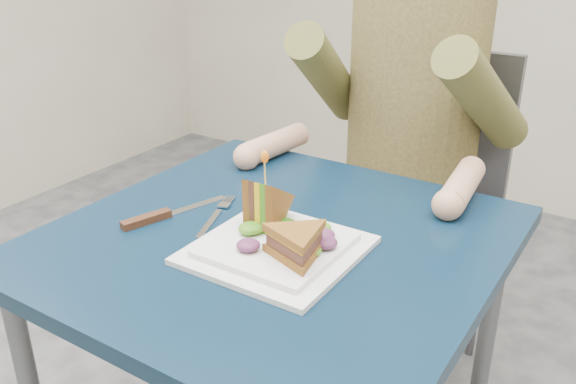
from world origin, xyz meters
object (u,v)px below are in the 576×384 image
Objects in this scene: chair at (418,194)px; sandwich_flat at (297,244)px; table at (275,273)px; sandwich_upright at (266,206)px; plate at (277,248)px; diner at (414,68)px; fork at (215,217)px; knife at (156,217)px.

chair is 6.06× the size of sandwich_flat.
sandwich_upright reaches higher than table.
sandwich_upright reaches higher than plate.
table is at bearing 27.31° from sandwich_upright.
diner is at bearing -90.00° from chair.
diner is 4.28× the size of fork.
diner is 5.55× the size of sandwich_upright.
sandwich_flat is (0.05, -0.02, 0.04)m from plate.
fork is (-0.17, 0.05, -0.01)m from plate.
diner reaches higher than table.
sandwich_upright is (-0.01, -0.72, 0.24)m from chair.
sandwich_upright reaches higher than fork.
chair reaches higher than sandwich_upright.
sandwich_flat is 0.71× the size of knife.
diner is 0.73m from knife.
knife reaches higher than fork.
sandwich_upright is 0.62× the size of knife.
chair is 0.84m from knife.
chair is 0.39m from diner.
plate is at bearing 4.09° from knife.
sandwich_flat is at bearing -1.21° from knife.
diner is 0.68m from plate.
diner is 2.87× the size of plate.
sandwich_upright is at bearing 17.25° from knife.
sandwich_flat is at bearing -83.25° from chair.
plate is at bearing -87.09° from chair.
table is 0.13m from sandwich_upright.
sandwich_flat is 0.13m from sandwich_upright.
sandwich_flat is at bearing -32.88° from sandwich_upright.
table is 0.24m from knife.
knife is (-0.22, -0.07, 0.09)m from table.
plate reaches higher than knife.
sandwich_upright reaches higher than knife.
chair is at bearing 96.75° from sandwich_flat.
chair reaches higher than knife.
fork is (-0.13, -0.01, 0.08)m from table.
diner is at bearing 72.11° from knife.
sandwich_upright is (-0.11, 0.07, 0.01)m from sandwich_flat.
knife is at bearing -162.75° from sandwich_upright.
chair is at bearing 92.91° from plate.
diner is at bearing 90.00° from table.
knife is at bearing -143.64° from fork.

